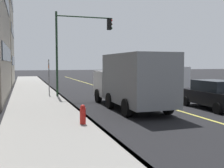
{
  "coord_description": "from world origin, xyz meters",
  "views": [
    {
      "loc": [
        -15.42,
        8.12,
        2.57
      ],
      "look_at": [
        -0.2,
        3.12,
        1.39
      ],
      "focal_mm": 43.71,
      "sensor_mm": 36.0,
      "label": 1
    }
  ],
  "objects_px": {
    "truck_gray": "(132,80)",
    "street_sign_post": "(49,75)",
    "fire_hydrant": "(83,116)",
    "truck_blue": "(155,75)",
    "traffic_light_mast": "(78,40)",
    "car_black": "(214,94)"
  },
  "relations": [
    {
      "from": "truck_gray",
      "to": "street_sign_post",
      "type": "distance_m",
      "value": 8.48
    },
    {
      "from": "truck_gray",
      "to": "fire_hydrant",
      "type": "bearing_deg",
      "value": 135.24
    },
    {
      "from": "truck_gray",
      "to": "truck_blue",
      "type": "relative_size",
      "value": 1.11
    },
    {
      "from": "truck_gray",
      "to": "traffic_light_mast",
      "type": "distance_m",
      "value": 7.23
    },
    {
      "from": "street_sign_post",
      "to": "fire_hydrant",
      "type": "relative_size",
      "value": 3.12
    },
    {
      "from": "traffic_light_mast",
      "to": "truck_gray",
      "type": "bearing_deg",
      "value": -164.13
    },
    {
      "from": "car_black",
      "to": "fire_hydrant",
      "type": "distance_m",
      "value": 8.36
    },
    {
      "from": "truck_blue",
      "to": "fire_hydrant",
      "type": "relative_size",
      "value": 7.29
    },
    {
      "from": "fire_hydrant",
      "to": "car_black",
      "type": "bearing_deg",
      "value": -75.09
    },
    {
      "from": "car_black",
      "to": "traffic_light_mast",
      "type": "height_order",
      "value": "traffic_light_mast"
    },
    {
      "from": "truck_blue",
      "to": "fire_hydrant",
      "type": "xyz_separation_m",
      "value": [
        -10.84,
        8.77,
        -1.13
      ]
    },
    {
      "from": "truck_gray",
      "to": "truck_blue",
      "type": "distance_m",
      "value": 8.84
    },
    {
      "from": "truck_gray",
      "to": "street_sign_post",
      "type": "xyz_separation_m",
      "value": [
        7.51,
        3.93,
        0.08
      ]
    },
    {
      "from": "car_black",
      "to": "truck_gray",
      "type": "xyz_separation_m",
      "value": [
        1.5,
        4.45,
        0.8
      ]
    },
    {
      "from": "car_black",
      "to": "truck_blue",
      "type": "xyz_separation_m",
      "value": [
        8.69,
        -0.7,
        0.75
      ]
    },
    {
      "from": "truck_blue",
      "to": "fire_hydrant",
      "type": "bearing_deg",
      "value": 141.01
    },
    {
      "from": "street_sign_post",
      "to": "traffic_light_mast",
      "type": "bearing_deg",
      "value": -117.47
    },
    {
      "from": "car_black",
      "to": "traffic_light_mast",
      "type": "bearing_deg",
      "value": 38.39
    },
    {
      "from": "truck_blue",
      "to": "street_sign_post",
      "type": "bearing_deg",
      "value": 87.94
    },
    {
      "from": "car_black",
      "to": "street_sign_post",
      "type": "height_order",
      "value": "street_sign_post"
    },
    {
      "from": "truck_gray",
      "to": "traffic_light_mast",
      "type": "xyz_separation_m",
      "value": [
        6.42,
        1.82,
        2.77
      ]
    },
    {
      "from": "truck_blue",
      "to": "truck_gray",
      "type": "bearing_deg",
      "value": 144.36
    }
  ]
}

